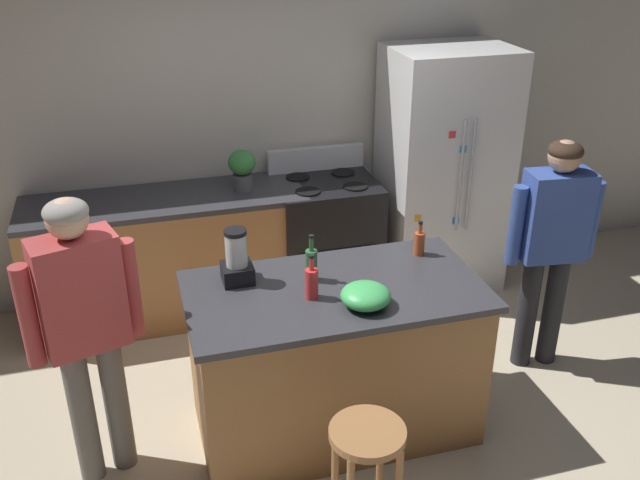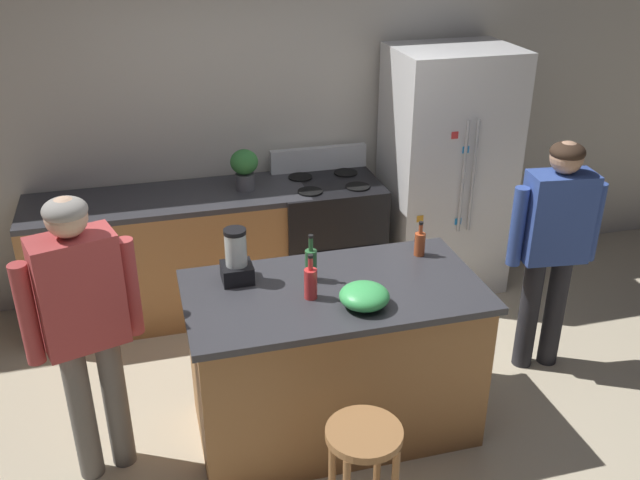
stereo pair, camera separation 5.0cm
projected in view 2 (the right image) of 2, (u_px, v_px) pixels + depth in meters
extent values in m
plane|color=beige|center=(333.00, 424.00, 4.23)|extent=(14.00, 14.00, 0.00)
cube|color=#BCB7AD|center=(264.00, 118.00, 5.33)|extent=(8.00, 0.10, 2.70)
cube|color=#9E6B3D|center=(334.00, 362.00, 4.03)|extent=(1.57, 0.81, 0.91)
cube|color=#333338|center=(334.00, 291.00, 3.83)|extent=(1.63, 0.87, 0.04)
cube|color=#9E6B3D|center=(172.00, 259.00, 5.19)|extent=(2.00, 0.64, 0.91)
cube|color=#333338|center=(166.00, 200.00, 4.98)|extent=(2.00, 0.64, 0.04)
cube|color=silver|center=(446.00, 172.00, 5.43)|extent=(0.90, 0.70, 1.90)
cylinder|color=#B7BABF|center=(463.00, 177.00, 5.06)|extent=(0.02, 0.02, 0.85)
cylinder|color=#B7BABF|center=(473.00, 176.00, 5.08)|extent=(0.02, 0.02, 0.85)
cube|color=#268CD8|center=(458.00, 221.00, 5.23)|extent=(0.05, 0.01, 0.05)
cube|color=#268CD8|center=(466.00, 150.00, 4.98)|extent=(0.05, 0.01, 0.05)
cube|color=red|center=(455.00, 135.00, 4.91)|extent=(0.05, 0.01, 0.05)
cube|color=orange|center=(420.00, 219.00, 5.13)|extent=(0.05, 0.01, 0.05)
cube|color=black|center=(328.00, 240.00, 5.44)|extent=(0.76, 0.64, 0.95)
cube|color=black|center=(340.00, 264.00, 5.17)|extent=(0.60, 0.01, 0.24)
cube|color=#B7BABF|center=(318.00, 159.00, 5.44)|extent=(0.76, 0.06, 0.18)
cylinder|color=black|center=(310.00, 191.00, 5.05)|extent=(0.18, 0.18, 0.01)
cylinder|color=black|center=(358.00, 187.00, 5.14)|extent=(0.18, 0.18, 0.01)
cylinder|color=black|center=(300.00, 177.00, 5.31)|extent=(0.18, 0.18, 0.01)
cylinder|color=black|center=(346.00, 173.00, 5.40)|extent=(0.18, 0.18, 0.01)
cylinder|color=#66605B|center=(82.00, 413.00, 3.70)|extent=(0.16, 0.16, 0.83)
cylinder|color=#66605B|center=(116.00, 401.00, 3.78)|extent=(0.16, 0.16, 0.83)
cube|color=#B23F3F|center=(79.00, 292.00, 3.43)|extent=(0.45, 0.32, 0.60)
cylinder|color=#B23F3F|center=(27.00, 315.00, 3.33)|extent=(0.11, 0.11, 0.54)
cylinder|color=#B23F3F|center=(130.00, 287.00, 3.57)|extent=(0.11, 0.11, 0.54)
sphere|color=#D8AD8C|center=(66.00, 217.00, 3.25)|extent=(0.25, 0.25, 0.20)
ellipsoid|color=gray|center=(65.00, 210.00, 3.24)|extent=(0.26, 0.26, 0.12)
cylinder|color=#26262B|center=(554.00, 311.00, 4.64)|extent=(0.14, 0.14, 0.80)
cylinder|color=#26262B|center=(529.00, 313.00, 4.62)|extent=(0.14, 0.14, 0.80)
cube|color=#334C99|center=(557.00, 217.00, 4.32)|extent=(0.42, 0.27, 0.57)
cylinder|color=#334C99|center=(594.00, 222.00, 4.38)|extent=(0.10, 0.10, 0.52)
cylinder|color=#334C99|center=(518.00, 227.00, 4.31)|extent=(0.10, 0.10, 0.52)
sphere|color=tan|center=(567.00, 157.00, 4.15)|extent=(0.22, 0.22, 0.20)
ellipsoid|color=#332319|center=(568.00, 152.00, 4.14)|extent=(0.23, 0.23, 0.12)
cylinder|color=#9E6B3D|center=(364.00, 434.00, 3.20)|extent=(0.36, 0.36, 0.04)
cylinder|color=#9E6B3D|center=(332.00, 476.00, 3.43)|extent=(0.04, 0.04, 0.64)
cylinder|color=#9E6B3D|center=(377.00, 467.00, 3.48)|extent=(0.04, 0.04, 0.64)
cylinder|color=#4C4C51|center=(245.00, 182.00, 5.08)|extent=(0.14, 0.14, 0.12)
ellipsoid|color=#337A38|center=(244.00, 162.00, 5.01)|extent=(0.20, 0.20, 0.18)
cube|color=black|center=(237.00, 273.00, 3.87)|extent=(0.17, 0.17, 0.10)
cylinder|color=silver|center=(236.00, 249.00, 3.81)|extent=(0.12, 0.12, 0.19)
cylinder|color=black|center=(235.00, 232.00, 3.76)|extent=(0.12, 0.12, 0.02)
cylinder|color=#2D6638|center=(311.00, 265.00, 3.86)|extent=(0.07, 0.07, 0.18)
cylinder|color=#2D6638|center=(311.00, 244.00, 3.80)|extent=(0.03, 0.03, 0.08)
cylinder|color=black|center=(311.00, 236.00, 3.78)|extent=(0.03, 0.03, 0.02)
cylinder|color=#B24C26|center=(420.00, 244.00, 4.14)|extent=(0.06, 0.06, 0.14)
cylinder|color=#B24C26|center=(421.00, 229.00, 4.10)|extent=(0.02, 0.02, 0.06)
cylinder|color=black|center=(421.00, 223.00, 4.08)|extent=(0.03, 0.03, 0.02)
cylinder|color=red|center=(311.00, 284.00, 3.69)|extent=(0.07, 0.07, 0.17)
cylinder|color=red|center=(311.00, 264.00, 3.64)|extent=(0.03, 0.03, 0.07)
cylinder|color=black|center=(310.00, 256.00, 3.62)|extent=(0.03, 0.03, 0.02)
ellipsoid|color=#3FB259|center=(364.00, 296.00, 3.62)|extent=(0.26, 0.26, 0.12)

